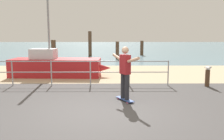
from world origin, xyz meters
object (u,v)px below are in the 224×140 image
at_px(skateboarder, 125,70).
at_px(seagull, 208,68).
at_px(skateboard, 125,99).
at_px(bollard_short, 207,78).
at_px(sailboat, 59,66).

bearing_deg(skateboarder, seagull, 31.68).
distance_m(skateboard, bollard_short, 4.08).
xyz_separation_m(sailboat, skateboard, (3.03, -4.59, -0.45)).
height_order(skateboard, seagull, seagull).
height_order(sailboat, seagull, sailboat).
bearing_deg(skateboard, sailboat, 123.39).
height_order(sailboat, skateboarder, sailboat).
xyz_separation_m(skateboard, seagull, (3.46, 2.13, 0.70)).
distance_m(sailboat, skateboarder, 5.52).
bearing_deg(bollard_short, skateboarder, -148.11).
bearing_deg(bollard_short, sailboat, 159.37).
xyz_separation_m(skateboard, skateboarder, (-0.00, -0.00, 0.95)).
height_order(sailboat, bollard_short, sailboat).
bearing_deg(sailboat, bollard_short, -20.63).
height_order(sailboat, skateboard, sailboat).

